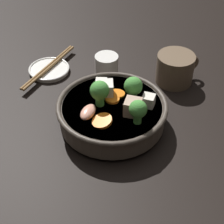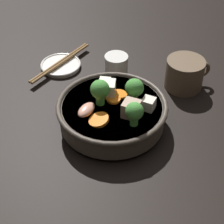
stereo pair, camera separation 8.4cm
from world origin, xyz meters
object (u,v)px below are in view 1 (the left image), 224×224
Objects in this scene: stirfry_bowl at (112,111)px; side_saucer at (49,70)px; chopsticks_pair at (49,67)px; tea_cup at (107,66)px; dark_mug at (175,69)px.

side_saucer is (-0.08, 0.26, -0.04)m from stirfry_bowl.
stirfry_bowl is 0.28m from chopsticks_pair.
tea_cup is 0.16m from chopsticks_pair.
dark_mug is at bearing 23.35° from stirfry_bowl.
chopsticks_pair reaches higher than side_saucer.
tea_cup reaches higher than side_saucer.
dark_mug is at bearing -29.99° from chopsticks_pair.
tea_cup is 0.18m from dark_mug.
dark_mug is 0.63× the size of chopsticks_pair.
side_saucer is 0.34m from dark_mug.
chopsticks_pair is at bearing 106.22° from stirfry_bowl.
side_saucer is 0.59× the size of chopsticks_pair.
side_saucer is 0.16m from tea_cup.
stirfry_bowl is 2.23× the size of side_saucer.
chopsticks_pair is at bearing 82.87° from side_saucer.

